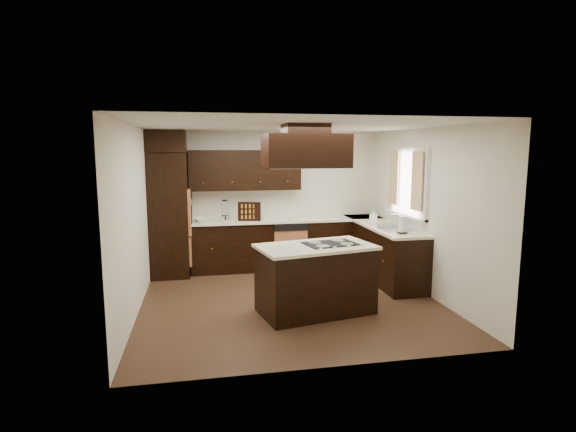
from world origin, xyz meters
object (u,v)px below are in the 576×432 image
object	(u,v)px
oven_column	(169,215)
island	(316,280)
range_hood	(305,151)
spice_rack	(249,211)

from	to	relation	value
oven_column	island	size ratio (longest dim) A/B	1.45
range_hood	island	bearing A→B (deg)	-2.12
oven_column	island	bearing A→B (deg)	-48.11
island	range_hood	distance (m)	1.73
range_hood	spice_rack	size ratio (longest dim) A/B	2.61
oven_column	spice_rack	xyz separation A→B (m)	(1.39, -0.01, 0.03)
oven_column	range_hood	bearing A→B (deg)	-50.26
range_hood	spice_rack	world-z (taller)	range_hood
island	range_hood	bearing A→B (deg)	166.28
oven_column	spice_rack	size ratio (longest dim) A/B	5.27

